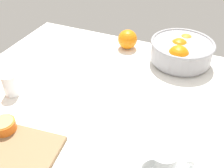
{
  "coord_description": "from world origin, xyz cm",
  "views": [
    {
      "loc": [
        24.19,
        -62.44,
        58.46
      ],
      "look_at": [
        -2.37,
        -0.1,
        6.09
      ],
      "focal_mm": 41.8,
      "sensor_mm": 36.0,
      "label": 1
    }
  ],
  "objects_px": {
    "fruit_bowl": "(181,51)",
    "loose_orange_0": "(128,39)",
    "orange_half_0": "(4,125)",
    "juice_glass": "(11,85)"
  },
  "relations": [
    {
      "from": "fruit_bowl",
      "to": "loose_orange_0",
      "type": "xyz_separation_m",
      "value": [
        -0.24,
        0.03,
        -0.01
      ]
    },
    {
      "from": "orange_half_0",
      "to": "loose_orange_0",
      "type": "height_order",
      "value": "loose_orange_0"
    },
    {
      "from": "fruit_bowl",
      "to": "juice_glass",
      "type": "bearing_deg",
      "value": -138.85
    },
    {
      "from": "orange_half_0",
      "to": "fruit_bowl",
      "type": "bearing_deg",
      "value": 56.02
    },
    {
      "from": "juice_glass",
      "to": "loose_orange_0",
      "type": "relative_size",
      "value": 0.95
    },
    {
      "from": "fruit_bowl",
      "to": "orange_half_0",
      "type": "distance_m",
      "value": 0.7
    },
    {
      "from": "fruit_bowl",
      "to": "loose_orange_0",
      "type": "height_order",
      "value": "fruit_bowl"
    },
    {
      "from": "juice_glass",
      "to": "loose_orange_0",
      "type": "xyz_separation_m",
      "value": [
        0.25,
        0.46,
        0.01
      ]
    },
    {
      "from": "fruit_bowl",
      "to": "loose_orange_0",
      "type": "bearing_deg",
      "value": 173.6
    },
    {
      "from": "orange_half_0",
      "to": "loose_orange_0",
      "type": "xyz_separation_m",
      "value": [
        0.15,
        0.61,
        0.01
      ]
    }
  ]
}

